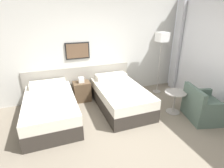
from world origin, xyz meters
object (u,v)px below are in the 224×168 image
at_px(floor_lamp, 162,41).
at_px(armchair, 204,108).
at_px(bed_near_window, 120,97).
at_px(bed_near_door, 51,108).
at_px(side_table, 175,98).
at_px(nightstand, 82,91).

height_order(floor_lamp, armchair, floor_lamp).
bearing_deg(floor_lamp, bed_near_window, -161.98).
height_order(bed_near_door, bed_near_window, same).
distance_m(bed_near_door, side_table, 2.92).
xyz_separation_m(bed_near_door, floor_lamp, (3.15, 0.47, 1.28)).
bearing_deg(bed_near_door, floor_lamp, 8.47).
height_order(nightstand, side_table, nightstand).
relative_size(nightstand, armchair, 0.70).
xyz_separation_m(nightstand, armchair, (2.43, -1.89, -0.02)).
distance_m(nightstand, floor_lamp, 2.64).
xyz_separation_m(bed_near_door, side_table, (2.83, -0.71, 0.10)).
bearing_deg(bed_near_window, armchair, -36.70).
distance_m(bed_near_door, armchair, 3.49).
height_order(nightstand, armchair, armchair).
xyz_separation_m(bed_near_window, floor_lamp, (1.44, 0.47, 1.28)).
distance_m(floor_lamp, side_table, 1.69).
relative_size(nightstand, floor_lamp, 0.38).
relative_size(side_table, armchair, 0.56).
xyz_separation_m(bed_near_door, bed_near_window, (1.71, 0.00, 0.00)).
relative_size(bed_near_window, floor_lamp, 1.06).
bearing_deg(floor_lamp, side_table, -104.88).
height_order(side_table, armchair, armchair).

